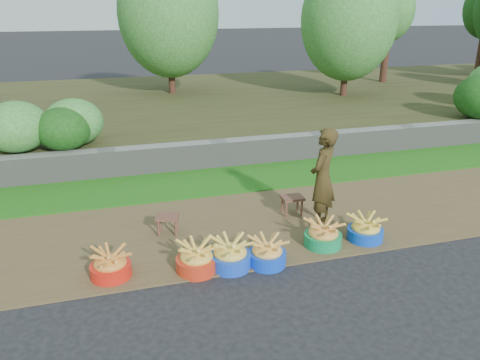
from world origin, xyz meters
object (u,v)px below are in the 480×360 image
object	(u,v)px
basin_b	(196,259)
stool_left	(167,219)
basin_f	(365,230)
stool_right	(292,200)
basin_c	(230,255)
basin_e	(323,235)
basin_a	(110,265)
basin_d	(267,253)
vendor_woman	(323,178)

from	to	relation	value
basin_b	stool_left	bearing A→B (deg)	100.94
basin_f	stool_right	xyz separation A→B (m)	(-0.68, 1.08, 0.09)
basin_c	stool_right	xyz separation A→B (m)	(1.35, 1.25, 0.08)
stool_left	stool_right	distance (m)	2.00
basin_e	stool_right	distance (m)	1.08
basin_a	basin_d	size ratio (longest dim) A/B	1.02
basin_f	basin_c	bearing A→B (deg)	-175.21
basin_a	basin_c	distance (m)	1.49
basin_b	basin_f	world-z (taller)	basin_b
basin_d	basin_e	bearing A→B (deg)	14.90
basin_f	stool_right	bearing A→B (deg)	122.39
basin_c	basin_f	xyz separation A→B (m)	(2.04, 0.17, -0.01)
basin_c	basin_d	bearing A→B (deg)	-7.82
basin_c	vendor_woman	xyz separation A→B (m)	(1.61, 0.77, 0.60)
basin_d	stool_right	distance (m)	1.59
basin_f	basin_d	bearing A→B (deg)	-171.41
basin_a	basin_f	bearing A→B (deg)	-0.08
basin_b	basin_d	distance (m)	0.91
basin_b	basin_f	bearing A→B (deg)	3.37
basin_e	vendor_woman	size ratio (longest dim) A/B	0.34
basin_e	stool_right	world-z (taller)	basin_e
basin_d	basin_f	bearing A→B (deg)	8.59
basin_e	vendor_woman	world-z (taller)	vendor_woman
basin_d	stool_left	distance (m)	1.63
stool_left	basin_c	bearing A→B (deg)	-60.07
basin_b	basin_a	bearing A→B (deg)	171.82
basin_b	stool_left	xyz separation A→B (m)	(-0.21, 1.09, 0.07)
basin_e	basin_f	world-z (taller)	basin_e
basin_b	basin_c	xyz separation A→B (m)	(0.43, -0.03, 0.00)
basin_a	vendor_woman	size ratio (longest dim) A/B	0.33
basin_d	basin_f	xyz separation A→B (m)	(1.56, 0.24, 0.00)
basin_d	vendor_woman	distance (m)	1.54
basin_d	basin_b	bearing A→B (deg)	174.29
basin_d	basin_c	bearing A→B (deg)	172.18
basin_c	basin_e	bearing A→B (deg)	7.26
basin_b	stool_right	bearing A→B (deg)	34.44
basin_d	basin_e	xyz separation A→B (m)	(0.91, 0.24, 0.01)
basin_b	basin_f	size ratio (longest dim) A/B	1.03
basin_b	stool_right	xyz separation A→B (m)	(1.79, 1.22, 0.08)
basin_e	stool_left	distance (m)	2.23
basin_a	basin_e	distance (m)	2.86
stool_right	vendor_woman	size ratio (longest dim) A/B	0.23
basin_a	stool_left	size ratio (longest dim) A/B	1.33
basin_b	basin_e	distance (m)	1.82
stool_right	basin_b	bearing A→B (deg)	-145.56
basin_a	basin_f	distance (m)	3.52
basin_a	basin_e	world-z (taller)	basin_e
basin_f	vendor_woman	world-z (taller)	vendor_woman
stool_left	stool_right	size ratio (longest dim) A/B	1.09
stool_left	vendor_woman	size ratio (longest dim) A/B	0.25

